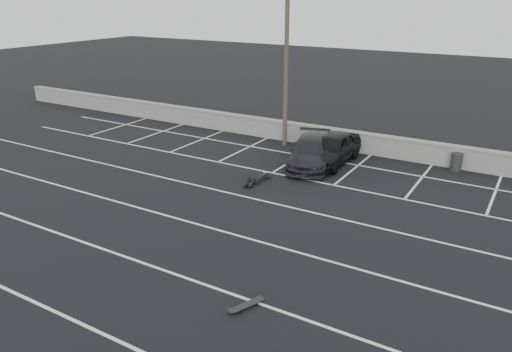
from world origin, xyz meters
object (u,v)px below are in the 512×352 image
Objects in this scene: car_left at (332,149)px; trash_bin at (457,162)px; person at (259,175)px; car_right at (310,152)px; utility_pole at (286,63)px; skateboard at (246,305)px.

trash_bin is (5.34, 1.94, -0.31)m from car_left.
car_right is at bearing 67.93° from person.
utility_pole is 9.60× the size of skateboard.
utility_pole is at bearing -177.36° from trash_bin.
utility_pole reaches higher than trash_bin.
car_left is at bearing 62.17° from person.
car_left is 5.19× the size of trash_bin.
utility_pole is (-3.33, 1.54, 3.59)m from car_left.
car_left is 4.17m from person.
car_left is at bearing 125.28° from skateboard.
person is at bearing -114.96° from car_left.
car_left is 0.50× the size of utility_pole.
car_right is 5.07m from utility_pole.
skateboard is at bearing -76.80° from car_left.
utility_pole is at bearing 155.95° from car_left.
trash_bin reaches higher than person.
person is at bearing -141.53° from trash_bin.
person is (-1.05, -2.89, -0.42)m from car_right.
utility_pole is 6.84m from person.
utility_pole is 3.78× the size of person.
car_right is 5.03× the size of skateboard.
car_left is 1.13m from car_right.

